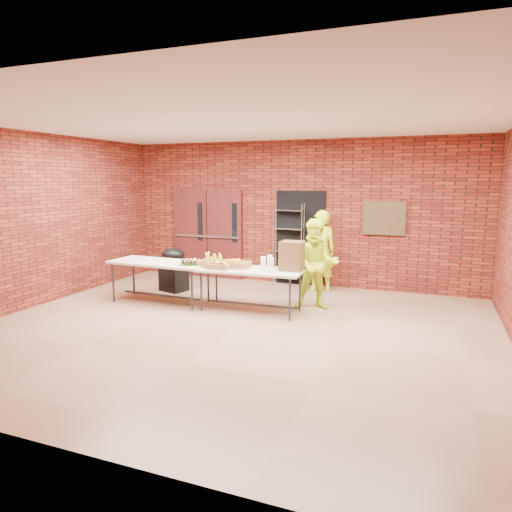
{
  "coord_description": "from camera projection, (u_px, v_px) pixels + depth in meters",
  "views": [
    {
      "loc": [
        2.81,
        -6.31,
        2.33
      ],
      "look_at": [
        -0.16,
        1.4,
        0.95
      ],
      "focal_mm": 32.0,
      "sensor_mm": 36.0,
      "label": 1
    }
  ],
  "objects": [
    {
      "name": "volunteer_woman",
      "position": [
        321.0,
        251.0,
        9.56
      ],
      "size": [
        0.74,
        0.62,
        1.72
      ],
      "primitive_type": "imported",
      "rotation": [
        0.0,
        0.0,
        3.54
      ],
      "color": "#D1F01A",
      "rests_on": "room"
    },
    {
      "name": "wire_rack",
      "position": [
        288.0,
        245.0,
        10.14
      ],
      "size": [
        0.69,
        0.31,
        1.83
      ],
      "primitive_type": null,
      "rotation": [
        0.0,
        0.0,
        -0.14
      ],
      "color": "#ACACB3",
      "rests_on": "room"
    },
    {
      "name": "table_right",
      "position": [
        250.0,
        273.0,
        8.11
      ],
      "size": [
        1.9,
        0.86,
        0.77
      ],
      "rotation": [
        0.0,
        0.0,
        0.04
      ],
      "color": "beige",
      "rests_on": "room"
    },
    {
      "name": "basket_bananas",
      "position": [
        213.0,
        263.0,
        8.33
      ],
      "size": [
        0.47,
        0.37,
        0.15
      ],
      "color": "olive",
      "rests_on": "table_right"
    },
    {
      "name": "table_left",
      "position": [
        160.0,
        265.0,
        8.71
      ],
      "size": [
        1.96,
        0.88,
        0.79
      ],
      "rotation": [
        0.0,
        0.0,
        -0.04
      ],
      "color": "beige",
      "rests_on": "room"
    },
    {
      "name": "room",
      "position": [
        233.0,
        229.0,
        6.92
      ],
      "size": [
        8.08,
        7.08,
        3.28
      ],
      "color": "#8D674C",
      "rests_on": "ground"
    },
    {
      "name": "cup_stack_mid",
      "position": [
        271.0,
        266.0,
        7.71
      ],
      "size": [
        0.09,
        0.09,
        0.27
      ],
      "primitive_type": "cylinder",
      "color": "white",
      "rests_on": "table_right"
    },
    {
      "name": "volunteer_man",
      "position": [
        317.0,
        264.0,
        8.23
      ],
      "size": [
        0.94,
        0.82,
        1.65
      ],
      "primitive_type": "imported",
      "rotation": [
        0.0,
        0.0,
        0.28
      ],
      "color": "#D1F01A",
      "rests_on": "room"
    },
    {
      "name": "bronze_plaque",
      "position": [
        384.0,
        218.0,
        9.43
      ],
      "size": [
        0.85,
        0.04,
        0.7
      ],
      "primitive_type": "cube",
      "color": "#3F3119",
      "rests_on": "room"
    },
    {
      "name": "napkin_box",
      "position": [
        147.0,
        260.0,
        8.75
      ],
      "size": [
        0.16,
        0.11,
        0.05
      ],
      "primitive_type": "cube",
      "color": "white",
      "rests_on": "table_left"
    },
    {
      "name": "muffin_tray",
      "position": [
        191.0,
        262.0,
        8.4
      ],
      "size": [
        0.41,
        0.41,
        0.1
      ],
      "color": "#134512",
      "rests_on": "table_left"
    },
    {
      "name": "basket_apples",
      "position": [
        219.0,
        266.0,
        8.12
      ],
      "size": [
        0.4,
        0.31,
        0.12
      ],
      "color": "olive",
      "rests_on": "table_right"
    },
    {
      "name": "dark_doorway",
      "position": [
        300.0,
        238.0,
        10.16
      ],
      "size": [
        1.1,
        0.06,
        2.1
      ],
      "primitive_type": "cube",
      "color": "black",
      "rests_on": "room"
    },
    {
      "name": "basket_oranges",
      "position": [
        236.0,
        264.0,
        8.24
      ],
      "size": [
        0.46,
        0.36,
        0.14
      ],
      "color": "olive",
      "rests_on": "table_right"
    },
    {
      "name": "covered_grill",
      "position": [
        174.0,
        269.0,
        9.65
      ],
      "size": [
        0.6,
        0.54,
        0.92
      ],
      "rotation": [
        0.0,
        0.0,
        -0.27
      ],
      "color": "black",
      "rests_on": "room"
    },
    {
      "name": "double_doors",
      "position": [
        208.0,
        234.0,
        10.96
      ],
      "size": [
        1.78,
        0.12,
        2.1
      ],
      "color": "#461614",
      "rests_on": "room"
    },
    {
      "name": "coffee_dispenser",
      "position": [
        292.0,
        256.0,
        7.95
      ],
      "size": [
        0.39,
        0.35,
        0.51
      ],
      "primitive_type": "cube",
      "color": "#4F351B",
      "rests_on": "table_right"
    },
    {
      "name": "cup_stack_back",
      "position": [
        270.0,
        262.0,
        8.0
      ],
      "size": [
        0.09,
        0.09,
        0.27
      ],
      "primitive_type": "cylinder",
      "color": "white",
      "rests_on": "table_right"
    },
    {
      "name": "cup_stack_front",
      "position": [
        263.0,
        264.0,
        7.86
      ],
      "size": [
        0.09,
        0.09,
        0.26
      ],
      "primitive_type": "cylinder",
      "color": "white",
      "rests_on": "table_right"
    }
  ]
}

